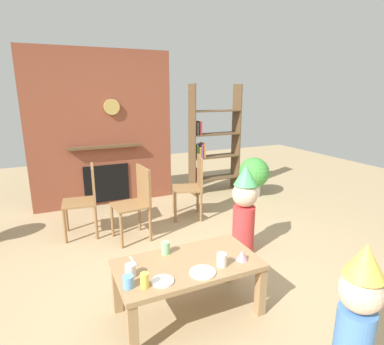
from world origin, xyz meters
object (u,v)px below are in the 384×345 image
(bookshelf, at_px, (211,144))
(paper_plate_rear, at_px, (203,272))
(dining_chair_middle, at_px, (137,199))
(dining_chair_right, at_px, (193,183))
(coffee_table, at_px, (188,270))
(paper_cup_center, at_px, (165,248))
(paper_cup_far_left, at_px, (222,260))
(paper_cup_near_left, at_px, (130,270))
(child_in_pink, at_px, (244,207))
(paper_cup_near_right, at_px, (145,280))
(birthday_cake_slice, at_px, (242,255))
(paper_cup_far_right, at_px, (128,282))
(child_with_cone_hat, at_px, (358,311))
(potted_plant_tall, at_px, (254,174))
(paper_plate_front, at_px, (163,281))
(dining_chair_left, at_px, (87,196))

(bookshelf, xyz_separation_m, paper_plate_rear, (-1.65, -3.00, -0.41))
(dining_chair_middle, bearing_deg, dining_chair_right, -166.43)
(coffee_table, bearing_deg, paper_cup_center, 118.21)
(paper_cup_far_left, bearing_deg, coffee_table, 145.60)
(paper_cup_near_left, height_order, child_in_pink, child_in_pink)
(paper_cup_near_right, height_order, dining_chair_middle, dining_chair_middle)
(birthday_cake_slice, bearing_deg, paper_cup_far_right, 178.80)
(dining_chair_middle, bearing_deg, paper_cup_near_left, 67.54)
(paper_cup_far_left, relative_size, child_in_pink, 0.10)
(child_with_cone_hat, xyz_separation_m, dining_chair_middle, (-0.68, 2.54, 0.01))
(paper_plate_rear, relative_size, potted_plant_tall, 0.29)
(paper_cup_center, bearing_deg, paper_cup_near_left, -149.04)
(paper_plate_front, height_order, birthday_cake_slice, birthday_cake_slice)
(paper_plate_rear, xyz_separation_m, child_in_pink, (0.94, 0.86, 0.08))
(paper_cup_center, distance_m, potted_plant_tall, 3.15)
(paper_plate_front, bearing_deg, paper_cup_far_left, 1.62)
(paper_cup_near_left, height_order, paper_cup_near_right, paper_cup_near_right)
(coffee_table, distance_m, paper_cup_center, 0.27)
(paper_cup_near_right, xyz_separation_m, paper_cup_center, (0.29, 0.39, -0.00))
(paper_cup_far_left, xyz_separation_m, paper_plate_rear, (-0.18, -0.03, -0.05))
(dining_chair_middle, distance_m, potted_plant_tall, 2.38)
(paper_cup_center, height_order, child_in_pink, child_in_pink)
(paper_cup_near_left, bearing_deg, child_in_pink, 25.17)
(paper_cup_near_right, relative_size, birthday_cake_slice, 1.08)
(coffee_table, distance_m, dining_chair_left, 1.97)
(coffee_table, height_order, paper_cup_center, paper_cup_center)
(coffee_table, bearing_deg, dining_chair_right, 64.09)
(birthday_cake_slice, relative_size, child_in_pink, 0.10)
(bookshelf, relative_size, paper_plate_rear, 9.57)
(birthday_cake_slice, bearing_deg, dining_chair_left, 115.46)
(paper_cup_far_left, bearing_deg, child_with_cone_hat, -61.71)
(paper_cup_near_left, distance_m, child_in_pink, 1.60)
(child_with_cone_hat, xyz_separation_m, dining_chair_left, (-1.23, 2.89, 0.01))
(paper_cup_center, distance_m, dining_chair_right, 1.93)
(dining_chair_left, bearing_deg, paper_cup_center, 111.19)
(paper_cup_near_right, distance_m, paper_cup_far_right, 0.11)
(bookshelf, relative_size, paper_cup_center, 18.17)
(child_with_cone_hat, height_order, dining_chair_left, child_with_cone_hat)
(paper_plate_front, xyz_separation_m, child_in_pink, (1.26, 0.85, 0.08))
(paper_cup_far_left, xyz_separation_m, child_with_cone_hat, (0.46, -0.85, -0.01))
(paper_cup_far_left, relative_size, paper_cup_far_right, 1.18)
(paper_plate_rear, xyz_separation_m, dining_chair_middle, (-0.04, 1.72, 0.05))
(dining_chair_middle, bearing_deg, paper_cup_near_right, 70.98)
(bookshelf, height_order, coffee_table, bookshelf)
(coffee_table, height_order, potted_plant_tall, potted_plant_tall)
(paper_cup_far_right, bearing_deg, bookshelf, 53.19)
(paper_plate_front, height_order, child_with_cone_hat, child_with_cone_hat)
(birthday_cake_slice, height_order, dining_chair_right, dining_chair_right)
(paper_cup_far_right, xyz_separation_m, dining_chair_right, (1.41, 1.98, 0.01))
(paper_plate_front, distance_m, dining_chair_right, 2.34)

